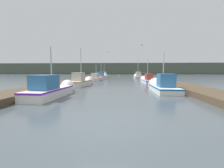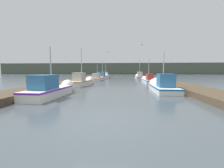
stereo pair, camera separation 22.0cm
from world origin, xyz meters
name	(u,v)px [view 2 (the right image)]	position (x,y,z in m)	size (l,w,h in m)	color
ground_plane	(101,123)	(0.00, 0.00, 0.00)	(200.00, 200.00, 0.00)	#424C51
dock_left	(75,81)	(-6.34, 16.00, 0.20)	(2.47, 40.00, 0.39)	#4C3D2B
dock_right	(166,82)	(6.34, 16.00, 0.20)	(2.47, 40.00, 0.39)	#4C3D2B
distant_shore_ridge	(123,69)	(0.00, 71.96, 2.57)	(120.00, 16.00, 5.14)	#4C5647
fishing_boat_0	(52,89)	(-4.14, 4.88, 0.49)	(1.64, 5.10, 3.69)	silver
fishing_boat_1	(162,86)	(3.94, 8.22, 0.40)	(1.70, 5.12, 3.81)	silver
fishing_boat_2	(83,82)	(-4.12, 12.20, 0.46)	(1.88, 5.14, 4.63)	silver
fishing_boat_3	(148,80)	(4.12, 17.12, 0.37)	(1.43, 5.87, 3.77)	silver
fishing_boat_4	(98,78)	(-4.04, 21.47, 0.38)	(1.64, 5.91, 3.28)	silver
fishing_boat_5	(103,77)	(-3.72, 25.72, 0.45)	(2.15, 5.56, 4.00)	silver
fishing_boat_6	(139,76)	(3.96, 28.91, 0.41)	(1.74, 4.65, 4.79)	silver
fishing_boat_7	(106,75)	(-4.11, 33.36, 0.46)	(1.90, 6.37, 3.77)	silver
mooring_piling_0	(84,78)	(-4.96, 15.84, 0.62)	(0.27, 0.27, 1.23)	#473523
mooring_piling_1	(145,75)	(4.98, 27.58, 0.68)	(0.36, 0.36, 1.35)	#473523
mooring_piling_2	(102,75)	(-5.06, 32.54, 0.71)	(0.35, 0.35, 1.41)	#473523
mooring_piling_3	(98,75)	(-5.26, 28.49, 0.62)	(0.26, 0.26, 1.23)	#473523
channel_buoy	(122,76)	(-0.17, 39.28, 0.16)	(0.55, 0.55, 1.05)	#BF6513
seagull_lead	(143,45)	(2.64, 11.69, 4.47)	(0.41, 0.52, 0.12)	white
seagull_1	(108,52)	(-1.56, 15.30, 4.19)	(0.46, 0.48, 0.12)	white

